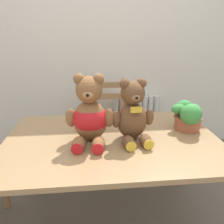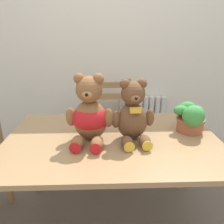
{
  "view_description": "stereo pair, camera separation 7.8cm",
  "coord_description": "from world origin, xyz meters",
  "px_view_note": "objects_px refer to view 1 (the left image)",
  "views": [
    {
      "loc": [
        -0.12,
        -0.8,
        1.36
      ],
      "look_at": [
        -0.0,
        0.45,
        0.89
      ],
      "focal_mm": 35.0,
      "sensor_mm": 36.0,
      "label": 1
    },
    {
      "loc": [
        -0.04,
        -0.81,
        1.36
      ],
      "look_at": [
        -0.0,
        0.45,
        0.89
      ],
      "focal_mm": 35.0,
      "sensor_mm": 36.0,
      "label": 2
    }
  ],
  "objects_px": {
    "teddy_bear_left": "(90,115)",
    "potted_plant": "(188,116)",
    "wooden_chair_behind": "(106,122)",
    "teddy_bear_right": "(133,114)"
  },
  "relations": [
    {
      "from": "teddy_bear_left",
      "to": "wooden_chair_behind",
      "type": "bearing_deg",
      "value": -94.02
    },
    {
      "from": "teddy_bear_left",
      "to": "potted_plant",
      "type": "bearing_deg",
      "value": -166.21
    },
    {
      "from": "wooden_chair_behind",
      "to": "teddy_bear_left",
      "type": "height_order",
      "value": "teddy_bear_left"
    },
    {
      "from": "potted_plant",
      "to": "teddy_bear_left",
      "type": "bearing_deg",
      "value": -172.08
    },
    {
      "from": "teddy_bear_right",
      "to": "wooden_chair_behind",
      "type": "bearing_deg",
      "value": -87.94
    },
    {
      "from": "teddy_bear_left",
      "to": "teddy_bear_right",
      "type": "distance_m",
      "value": 0.26
    },
    {
      "from": "teddy_bear_right",
      "to": "potted_plant",
      "type": "relative_size",
      "value": 1.74
    },
    {
      "from": "potted_plant",
      "to": "wooden_chair_behind",
      "type": "bearing_deg",
      "value": 123.91
    },
    {
      "from": "wooden_chair_behind",
      "to": "potted_plant",
      "type": "bearing_deg",
      "value": 123.91
    },
    {
      "from": "wooden_chair_behind",
      "to": "potted_plant",
      "type": "relative_size",
      "value": 4.0
    }
  ]
}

